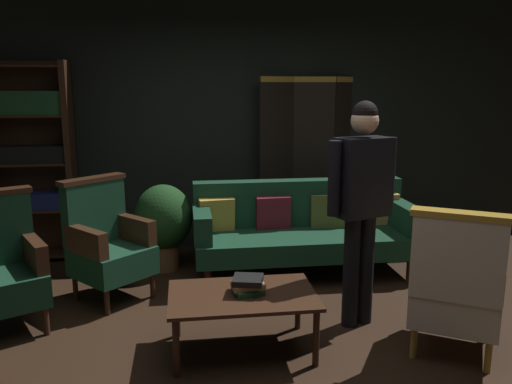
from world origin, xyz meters
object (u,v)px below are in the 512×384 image
folding_screen (347,158)px  coffee_table (242,300)px  book_green_cloth (248,291)px  velvet_couch (302,226)px  book_tan_leather (248,286)px  potted_plant (164,221)px  bookshelf (29,157)px  standing_figure (362,194)px  armchair_wing_right (107,243)px  armchair_gilt_accent (456,286)px  book_black_cloth (248,280)px

folding_screen → coffee_table: (-1.50, -2.42, -0.61)m
coffee_table → book_green_cloth: 0.07m
folding_screen → velvet_couch: folding_screen is taller
coffee_table → book_tan_leather: bearing=6.8°
potted_plant → bookshelf: bearing=159.5°
standing_figure → potted_plant: standing_figure is taller
armchair_wing_right → book_tan_leather: (1.08, -1.08, -0.02)m
armchair_wing_right → standing_figure: size_ratio=0.61×
bookshelf → armchair_gilt_accent: (3.35, -2.46, -0.60)m
book_black_cloth → folding_screen: bearing=58.9°
coffee_table → book_green_cloth: (0.04, 0.00, 0.06)m
folding_screen → coffee_table: size_ratio=2.11×
standing_figure → book_green_cloth: bearing=-161.9°
armchair_gilt_accent → book_tan_leather: 1.40m
book_tan_leather → velvet_couch: bearing=64.0°
book_green_cloth → book_black_cloth: size_ratio=0.95×
book_green_cloth → armchair_wing_right: bearing=135.0°
armchair_wing_right → potted_plant: size_ratio=1.21×
bookshelf → book_tan_leather: size_ratio=9.46×
armchair_wing_right → book_green_cloth: armchair_wing_right is taller
folding_screen → bookshelf: bearing=-176.6°
bookshelf → armchair_wing_right: bookshelf is taller
coffee_table → potted_plant: (-0.59, 1.71, 0.12)m
armchair_wing_right → book_green_cloth: bearing=-45.0°
armchair_gilt_accent → book_green_cloth: size_ratio=5.46×
potted_plant → standing_figure: bearing=-43.3°
armchair_gilt_accent → book_tan_leather: bearing=170.0°
potted_plant → book_green_cloth: (0.62, -1.71, -0.06)m
armchair_gilt_accent → book_black_cloth: (-1.37, 0.24, 0.02)m
armchair_gilt_accent → folding_screen: bearing=88.2°
folding_screen → potted_plant: size_ratio=2.45×
armchair_gilt_accent → book_green_cloth: 1.40m
armchair_wing_right → book_tan_leather: bearing=-45.0°
armchair_wing_right → coffee_table: bearing=-46.1°
potted_plant → book_green_cloth: bearing=-69.9°
standing_figure → book_black_cloth: (-0.88, -0.29, -0.51)m
armchair_gilt_accent → velvet_couch: bearing=110.8°
velvet_couch → book_tan_leather: (-0.72, -1.47, 0.02)m
velvet_couch → armchair_wing_right: size_ratio=2.04×
folding_screen → armchair_gilt_accent: 2.71m
potted_plant → book_tan_leather: (0.62, -1.71, -0.02)m
armchair_wing_right → book_black_cloth: 1.53m
bookshelf → armchair_gilt_accent: bookshelf is taller
velvet_couch → armchair_gilt_accent: size_ratio=2.04×
bookshelf → velvet_couch: bearing=-15.3°
velvet_couch → armchair_gilt_accent: armchair_gilt_accent is taller
book_green_cloth → book_black_cloth: book_black_cloth is taller
bookshelf → potted_plant: bearing=-20.5°
armchair_gilt_accent → armchair_wing_right: same height
coffee_table → potted_plant: bearing=108.9°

